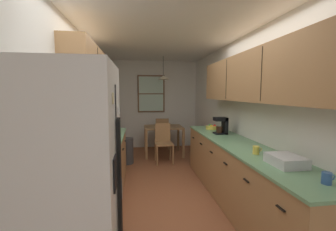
# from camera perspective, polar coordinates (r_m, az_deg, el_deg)

# --- Properties ---
(ground_plane) EXTENTS (12.00, 12.00, 0.00)m
(ground_plane) POSITION_cam_1_polar(r_m,az_deg,el_deg) (4.20, -1.38, -16.75)
(ground_plane) COLOR brown
(wall_left) EXTENTS (0.10, 9.00, 2.55)m
(wall_left) POSITION_cam_1_polar(r_m,az_deg,el_deg) (3.98, -21.13, 0.54)
(wall_left) COLOR white
(wall_left) RESTS_ON ground
(wall_right) EXTENTS (0.10, 9.00, 2.55)m
(wall_right) POSITION_cam_1_polar(r_m,az_deg,el_deg) (4.26, 16.93, 1.01)
(wall_right) COLOR white
(wall_right) RESTS_ON ground
(wall_back) EXTENTS (4.40, 0.10, 2.55)m
(wall_back) POSITION_cam_1_polar(r_m,az_deg,el_deg) (6.53, -4.01, 2.87)
(wall_back) COLOR white
(wall_back) RESTS_ON ground
(ceiling_slab) EXTENTS (4.40, 9.00, 0.08)m
(ceiling_slab) POSITION_cam_1_polar(r_m,az_deg,el_deg) (4.00, -1.48, 19.95)
(ceiling_slab) COLOR white
(refrigerator) EXTENTS (0.74, 0.72, 1.82)m
(refrigerator) POSITION_cam_1_polar(r_m,az_deg,el_deg) (1.81, -24.93, -17.71)
(refrigerator) COLOR white
(refrigerator) RESTS_ON ground
(stove_range) EXTENTS (0.66, 0.64, 1.10)m
(stove_range) POSITION_cam_1_polar(r_m,az_deg,el_deg) (2.62, -20.78, -20.54)
(stove_range) COLOR white
(stove_range) RESTS_ON ground
(microwave_over_range) EXTENTS (0.39, 0.58, 0.36)m
(microwave_over_range) POSITION_cam_1_polar(r_m,az_deg,el_deg) (2.38, -24.53, 6.73)
(microwave_over_range) COLOR silver
(counter_left) EXTENTS (0.64, 1.94, 0.90)m
(counter_left) POSITION_cam_1_polar(r_m,az_deg,el_deg) (3.80, -16.42, -12.27)
(counter_left) COLOR #A87A4C
(counter_left) RESTS_ON ground
(upper_cabinets_left) EXTENTS (0.33, 2.02, 0.76)m
(upper_cabinets_left) POSITION_cam_1_polar(r_m,az_deg,el_deg) (3.60, -19.46, 10.00)
(upper_cabinets_left) COLOR #A87A4C
(counter_right) EXTENTS (0.64, 3.38, 0.90)m
(counter_right) POSITION_cam_1_polar(r_m,az_deg,el_deg) (3.45, 17.74, -14.16)
(counter_right) COLOR #A87A4C
(counter_right) RESTS_ON ground
(upper_cabinets_right) EXTENTS (0.33, 3.06, 0.68)m
(upper_cabinets_right) POSITION_cam_1_polar(r_m,az_deg,el_deg) (3.28, 21.14, 9.33)
(upper_cabinets_right) COLOR #A87A4C
(dining_table) EXTENTS (0.98, 0.77, 0.75)m
(dining_table) POSITION_cam_1_polar(r_m,az_deg,el_deg) (5.70, -1.21, -4.06)
(dining_table) COLOR olive
(dining_table) RESTS_ON ground
(dining_chair_near) EXTENTS (0.42, 0.42, 0.90)m
(dining_chair_near) POSITION_cam_1_polar(r_m,az_deg,el_deg) (5.14, -1.20, -6.68)
(dining_chair_near) COLOR #A87A4C
(dining_chair_near) RESTS_ON ground
(dining_chair_far) EXTENTS (0.43, 0.43, 0.90)m
(dining_chair_far) POSITION_cam_1_polar(r_m,az_deg,el_deg) (6.31, -1.55, -4.32)
(dining_chair_far) COLOR #A87A4C
(dining_chair_far) RESTS_ON ground
(pendant_light) EXTENTS (0.30, 0.30, 0.59)m
(pendant_light) POSITION_cam_1_polar(r_m,az_deg,el_deg) (5.63, -1.24, 9.92)
(pendant_light) COLOR black
(back_window) EXTENTS (0.79, 0.05, 1.08)m
(back_window) POSITION_cam_1_polar(r_m,az_deg,el_deg) (6.44, -4.44, 5.68)
(back_window) COLOR brown
(trash_bin) EXTENTS (0.29, 0.29, 0.59)m
(trash_bin) POSITION_cam_1_polar(r_m,az_deg,el_deg) (5.15, -10.66, -9.08)
(trash_bin) COLOR #3F3F42
(trash_bin) RESTS_ON ground
(storage_canister) EXTENTS (0.11, 0.11, 0.17)m
(storage_canister) POSITION_cam_1_polar(r_m,az_deg,el_deg) (3.01, -18.63, -6.56)
(storage_canister) COLOR #265999
(storage_canister) RESTS_ON counter_left
(dish_towel) EXTENTS (0.02, 0.16, 0.24)m
(dish_towel) POSITION_cam_1_polar(r_m,az_deg,el_deg) (2.69, -12.21, -18.81)
(dish_towel) COLOR silver
(coffee_maker) EXTENTS (0.22, 0.18, 0.29)m
(coffee_maker) POSITION_cam_1_polar(r_m,az_deg,el_deg) (3.96, 13.97, -2.47)
(coffee_maker) COLOR black
(coffee_maker) RESTS_ON counter_right
(mug_by_coffeemaker) EXTENTS (0.11, 0.07, 0.10)m
(mug_by_coffeemaker) POSITION_cam_1_polar(r_m,az_deg,el_deg) (2.80, 22.08, -8.38)
(mug_by_coffeemaker) COLOR #E5CC4C
(mug_by_coffeemaker) RESTS_ON counter_right
(mug_spare) EXTENTS (0.11, 0.07, 0.10)m
(mug_spare) POSITION_cam_1_polar(r_m,az_deg,el_deg) (2.19, 36.19, -13.09)
(mug_spare) COLOR #335999
(mug_spare) RESTS_ON counter_right
(fruit_bowl) EXTENTS (0.25, 0.25, 0.09)m
(fruit_bowl) POSITION_cam_1_polar(r_m,az_deg,el_deg) (4.45, 11.46, -3.04)
(fruit_bowl) COLOR #E5D14C
(fruit_bowl) RESTS_ON counter_right
(dish_rack) EXTENTS (0.28, 0.34, 0.10)m
(dish_rack) POSITION_cam_1_polar(r_m,az_deg,el_deg) (2.51, 28.49, -10.32)
(dish_rack) COLOR silver
(dish_rack) RESTS_ON counter_right
(table_serving_bowl) EXTENTS (0.19, 0.19, 0.06)m
(table_serving_bowl) POSITION_cam_1_polar(r_m,az_deg,el_deg) (5.58, -2.32, -2.73)
(table_serving_bowl) COLOR silver
(table_serving_bowl) RESTS_ON dining_table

